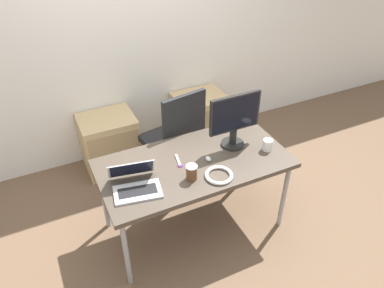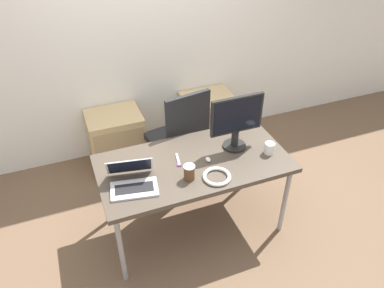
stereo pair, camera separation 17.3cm
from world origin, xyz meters
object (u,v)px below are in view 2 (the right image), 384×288
cable_coil (217,176)px  cabinet_right (208,120)px  coffee_cup_brown (189,172)px  monitor (236,121)px  cabinet_left (117,139)px  coffee_cup_white (269,148)px  laptop_center (133,181)px  mouse (208,159)px  office_chair (179,147)px

cable_coil → cabinet_right: bearing=69.1°
cabinet_right → cable_coil: cable_coil is taller
coffee_cup_brown → monitor: bearing=26.0°
cabinet_left → coffee_cup_white: bearing=-50.3°
monitor → coffee_cup_white: size_ratio=4.88×
laptop_center → mouse: laptop_center is taller
cable_coil → monitor: bearing=45.8°
office_chair → cable_coil: (-0.01, -0.91, 0.35)m
cabinet_left → cable_coil: size_ratio=2.81×
coffee_cup_white → laptop_center: bearing=179.2°
laptop_center → mouse: 0.64m
office_chair → cabinet_left: office_chair is taller
cabinet_left → coffee_cup_white: coffee_cup_white is taller
mouse → monitor: bearing=19.3°
cabinet_left → mouse: size_ratio=10.50×
monitor → coffee_cup_brown: bearing=-154.0°
laptop_center → cable_coil: size_ratio=1.72×
office_chair → mouse: size_ratio=18.38×
coffee_cup_white → coffee_cup_brown: (-0.73, -0.06, 0.01)m
mouse → coffee_cup_brown: coffee_cup_brown is taller
cabinet_left → cable_coil: (0.53, -1.40, 0.45)m
laptop_center → coffee_cup_white: 1.14m
laptop_center → coffee_cup_white: size_ratio=3.83×
laptop_center → mouse: (0.63, 0.07, -0.03)m
mouse → coffee_cup_brown: size_ratio=0.47×
cable_coil → coffee_cup_white: bearing=13.7°
laptop_center → office_chair: bearing=51.0°
cabinet_left → laptop_center: laptop_center is taller
coffee_cup_white → cable_coil: size_ratio=0.45×
cabinet_right → monitor: monitor is taller
laptop_center → coffee_cup_white: bearing=-0.8°
laptop_center → coffee_cup_brown: laptop_center is taller
laptop_center → cabinet_right: bearing=47.5°
coffee_cup_brown → cable_coil: 0.21m
monitor → cabinet_right: bearing=78.0°
cabinet_left → laptop_center: size_ratio=1.64×
cabinet_right → monitor: size_ratio=1.28×
cabinet_left → laptop_center: (-0.09, -1.25, 0.48)m
coffee_cup_brown → cable_coil: size_ratio=0.57×
monitor → coffee_cup_brown: size_ratio=3.86×
coffee_cup_brown → cable_coil: bearing=-18.8°
office_chair → cable_coil: bearing=-90.6°
office_chair → mouse: office_chair is taller
coffee_cup_white → cabinet_left: bearing=129.7°
mouse → coffee_cup_white: coffee_cup_white is taller
office_chair → coffee_cup_white: (0.52, -0.78, 0.39)m
cabinet_left → cabinet_right: (1.06, 0.00, 0.00)m
office_chair → monitor: (0.29, -0.60, 0.59)m
cabinet_right → cable_coil: bearing=-110.9°
cabinet_right → cable_coil: 1.56m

